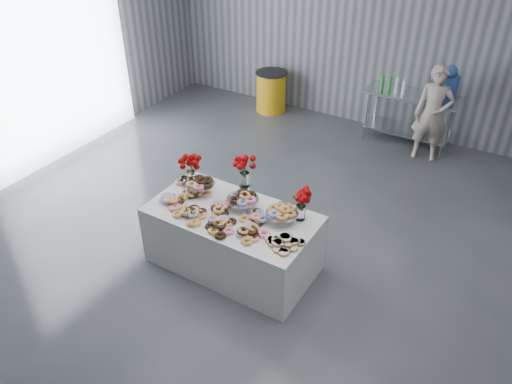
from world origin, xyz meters
TOP-DOWN VIEW (x-y plane):
  - ground at (0.00, 0.00)m, footprint 9.00×9.00m
  - room_walls at (-0.27, 0.07)m, footprint 8.04×9.04m
  - display_table at (-0.12, 0.06)m, footprint 1.91×1.02m
  - prep_table at (0.73, 4.10)m, footprint 1.50×0.60m
  - donut_mounds at (-0.12, 0.01)m, footprint 1.81×0.82m
  - cake_stand_left at (-0.67, 0.21)m, footprint 0.36×0.36m
  - cake_stand_mid at (-0.07, 0.21)m, footprint 0.36×0.36m
  - cake_stand_right at (0.43, 0.20)m, footprint 0.36×0.36m
  - danish_pile at (0.63, -0.10)m, footprint 0.48×0.48m
  - bouquet_left at (-0.86, 0.31)m, footprint 0.26×0.26m
  - bouquet_right at (0.59, 0.35)m, footprint 0.26×0.26m
  - bouquet_center at (-0.16, 0.41)m, footprint 0.26×0.26m
  - water_jug at (1.23, 4.10)m, footprint 0.28×0.28m
  - drink_bottles at (0.41, 4.00)m, footprint 0.54×0.08m
  - person at (1.14, 3.80)m, footprint 0.62×0.47m
  - trash_barrel at (-1.88, 4.10)m, footprint 0.60×0.60m

SIDE VIEW (x-z plane):
  - ground at x=0.00m, z-range 0.00..0.00m
  - display_table at x=-0.12m, z-range 0.00..0.75m
  - trash_barrel at x=-1.88m, z-range 0.00..0.76m
  - prep_table at x=0.73m, z-range 0.17..1.07m
  - person at x=1.14m, z-range 0.00..1.53m
  - donut_mounds at x=-0.12m, z-range 0.75..0.84m
  - danish_pile at x=0.63m, z-range 0.75..0.86m
  - cake_stand_left at x=-0.67m, z-range 0.80..0.98m
  - cake_stand_mid at x=-0.07m, z-range 0.80..0.98m
  - cake_stand_right at x=0.43m, z-range 0.80..0.98m
  - drink_bottles at x=0.41m, z-range 0.90..1.17m
  - bouquet_left at x=-0.86m, z-range 0.84..1.26m
  - bouquet_right at x=0.59m, z-range 0.84..1.26m
  - bouquet_center at x=-0.16m, z-range 0.84..1.41m
  - water_jug at x=1.23m, z-range 0.87..1.43m
  - room_walls at x=-0.27m, z-range 0.63..4.65m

